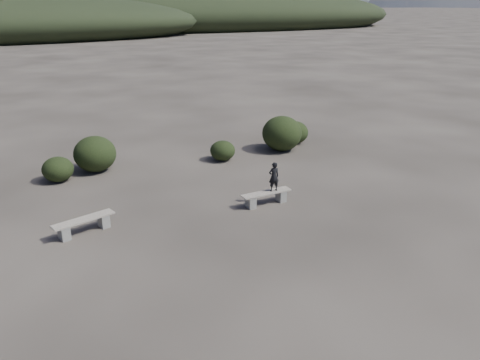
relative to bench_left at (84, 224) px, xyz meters
name	(u,v)px	position (x,y,z in m)	size (l,w,h in m)	color
ground	(272,276)	(3.72, -4.13, -0.26)	(1200.00, 1200.00, 0.00)	#2C2722
bench_left	(84,224)	(0.00, 0.00, 0.00)	(1.77, 0.86, 0.43)	slate
bench_right	(266,197)	(5.54, -0.34, -0.01)	(1.70, 0.46, 0.42)	slate
seated_person	(274,177)	(5.81, -0.32, 0.64)	(0.35, 0.23, 0.96)	black
shrub_a	(58,169)	(-0.32, 4.63, 0.19)	(1.10, 1.10, 0.90)	black
shrub_b	(95,154)	(1.09, 5.21, 0.42)	(1.59, 1.59, 1.36)	black
shrub_c	(223,151)	(6.00, 4.41, 0.15)	(1.02, 1.02, 0.82)	black
shrub_d	(282,133)	(8.89, 4.66, 0.49)	(1.72, 1.72, 1.51)	black
shrub_e	(295,132)	(9.96, 5.36, 0.25)	(1.22, 1.22, 1.02)	black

